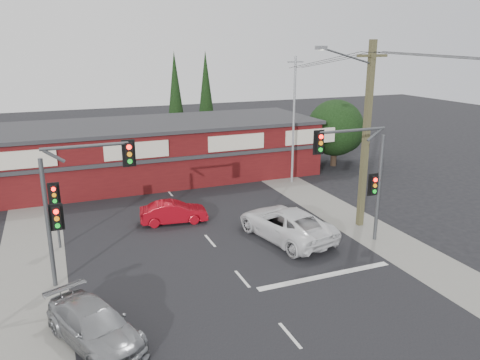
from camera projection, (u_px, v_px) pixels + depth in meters
name	position (u px, v px, depth m)	size (l,w,h in m)	color
ground	(239.00, 275.00, 20.54)	(120.00, 120.00, 0.00)	black
road_strip	(204.00, 234.00, 24.99)	(14.00, 70.00, 0.01)	black
verge_left	(31.00, 260.00, 21.94)	(3.00, 70.00, 0.02)	gray
verge_right	(339.00, 213.00, 28.04)	(3.00, 70.00, 0.02)	gray
stop_line	(326.00, 276.00, 20.45)	(6.50, 0.35, 0.01)	silver
white_suv	(286.00, 223.00, 24.25)	(2.70, 5.85, 1.63)	silver
silver_suv	(95.00, 325.00, 15.71)	(1.85, 4.56, 1.32)	gray
red_sedan	(174.00, 212.00, 26.44)	(1.31, 3.76, 1.24)	#A10915
lane_dashes	(210.00, 241.00, 24.09)	(0.12, 45.58, 0.01)	silver
shop_building	(142.00, 151.00, 34.72)	(27.30, 8.40, 4.22)	#490E10
tree_cluster	(334.00, 130.00, 38.76)	(5.90, 5.10, 5.50)	#2D2116
conifer_near	(175.00, 94.00, 41.65)	(1.80, 1.80, 9.25)	#2D2116
conifer_far	(206.00, 91.00, 44.69)	(1.80, 1.80, 9.25)	#2D2116
traffic_mast_left	(73.00, 194.00, 18.93)	(3.77, 0.27, 5.97)	#47494C
traffic_mast_right	(362.00, 168.00, 22.79)	(3.96, 0.27, 5.97)	#47494C
pedestal_signal	(55.00, 202.00, 22.64)	(0.55, 0.27, 3.38)	#47494C
utility_pole	(365.00, 130.00, 24.70)	(4.38, 0.59, 10.00)	brown
steel_pole	(294.00, 118.00, 33.15)	(1.20, 0.16, 9.00)	gray
power_lines	(456.00, 63.00, 18.86)	(2.01, 29.00, 1.22)	black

